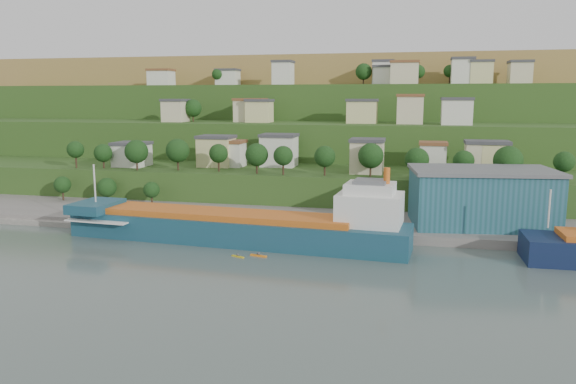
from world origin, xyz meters
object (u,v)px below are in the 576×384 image
(cargo_ship_near, at_px, (246,229))
(kayak_orange, at_px, (258,255))
(warehouse, at_px, (481,197))
(caravan, at_px, (82,209))

(cargo_ship_near, bearing_deg, kayak_orange, -56.04)
(warehouse, distance_m, kayak_orange, 53.02)
(warehouse, bearing_deg, cargo_ship_near, -166.02)
(cargo_ship_near, distance_m, caravan, 48.71)
(warehouse, height_order, kayak_orange, warehouse)
(cargo_ship_near, relative_size, warehouse, 2.24)
(cargo_ship_near, bearing_deg, warehouse, 25.48)
(warehouse, relative_size, kayak_orange, 9.51)
(cargo_ship_near, xyz_separation_m, caravan, (-46.97, 12.91, -0.47))
(caravan, height_order, kayak_orange, caravan)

